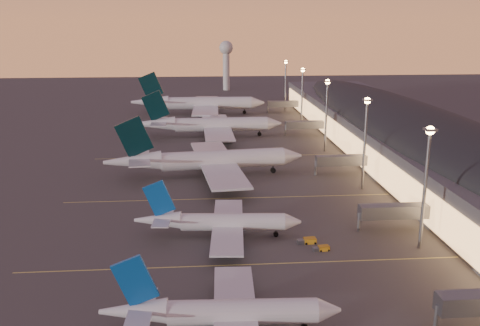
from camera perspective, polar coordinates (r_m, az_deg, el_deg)
name	(u,v)px	position (r m, az deg, el deg)	size (l,w,h in m)	color
ground	(248,254)	(110.35, 0.84, -9.64)	(700.00, 700.00, 0.00)	#43403E
airliner_narrow_south	(222,313)	(83.71, -1.97, -15.66)	(36.57, 32.64, 13.08)	silver
airliner_narrow_north	(218,222)	(117.22, -2.33, -6.33)	(36.55, 32.71, 13.05)	silver
airliner_wide_near	(206,160)	(161.44, -3.63, 0.28)	(60.31, 55.26, 19.29)	silver
airliner_wide_mid	(209,125)	(216.34, -3.38, 4.08)	(59.88, 54.33, 19.21)	silver
airliner_wide_far	(198,103)	(269.06, -4.46, 6.35)	(66.58, 60.55, 21.33)	silver
terminal_building	(409,133)	(190.17, 17.61, 3.04)	(56.35, 255.00, 17.46)	#4A4A4F
light_masts	(342,112)	(173.33, 10.79, 5.33)	(2.20, 217.20, 25.90)	slate
radar_tower	(226,57)	(361.12, -1.48, 11.23)	(9.00, 9.00, 32.50)	silver
lane_markings	(234,192)	(147.51, -0.62, -3.14)	(90.00, 180.36, 0.00)	#D8C659
baggage_tug_c	(307,241)	(115.82, 7.21, -8.24)	(4.04, 1.93, 1.18)	orange
baggage_tug_d	(322,248)	(112.84, 8.71, -8.99)	(3.53, 1.76, 1.01)	orange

